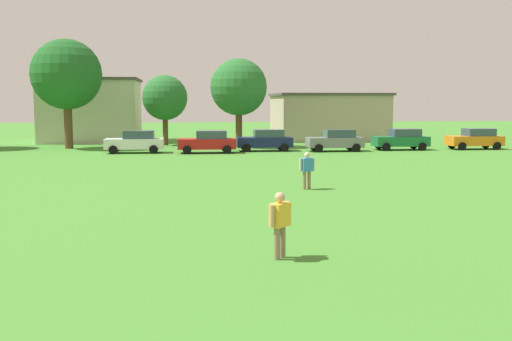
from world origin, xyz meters
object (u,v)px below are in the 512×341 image
at_px(adult_bystander, 280,219).
at_px(tree_right, 165,98).
at_px(parked_car_gray_3, 336,140).
at_px(parked_car_navy_2, 265,140).
at_px(bystander_midfield, 307,167).
at_px(parked_car_green_4, 402,139).
at_px(tree_left, 66,75).
at_px(parked_car_orange_5, 475,139).
at_px(tree_far_right, 239,87).
at_px(parked_car_red_1, 208,142).
at_px(parked_car_white_0, 136,142).

height_order(adult_bystander, tree_right, tree_right).
bearing_deg(parked_car_gray_3, parked_car_navy_2, -8.82).
height_order(adult_bystander, parked_car_navy_2, parked_car_navy_2).
xyz_separation_m(bystander_midfield, parked_car_green_4, (11.83, 20.05, -0.11)).
xyz_separation_m(adult_bystander, tree_left, (-11.82, 35.89, 5.02)).
distance_m(adult_bystander, tree_right, 39.06).
bearing_deg(tree_right, parked_car_orange_5, -16.62).
xyz_separation_m(parked_car_green_4, tree_far_right, (-12.62, 4.43, 4.16)).
relative_size(parked_car_gray_3, tree_left, 0.48).
xyz_separation_m(parked_car_red_1, tree_far_right, (2.83, 5.50, 4.16)).
bearing_deg(tree_right, parked_car_white_0, -104.15).
distance_m(bystander_midfield, parked_car_navy_2, 20.29).
height_order(bystander_midfield, parked_car_white_0, parked_car_white_0).
bearing_deg(parked_car_red_1, parked_car_navy_2, -164.07).
xyz_separation_m(bystander_midfield, parked_car_gray_3, (6.31, 19.42, -0.11)).
distance_m(bystander_midfield, parked_car_white_0, 21.64).
bearing_deg(tree_right, parked_car_green_4, -21.50).
height_order(parked_car_navy_2, tree_far_right, tree_far_right).
relative_size(parked_car_navy_2, tree_far_right, 0.58).
height_order(parked_car_navy_2, parked_car_orange_5, same).
height_order(parked_car_red_1, parked_car_gray_3, same).
xyz_separation_m(parked_car_white_0, parked_car_green_4, (20.84, 0.37, 0.00)).
bearing_deg(tree_left, bystander_midfield, -59.00).
height_order(adult_bystander, parked_car_orange_5, parked_car_orange_5).
height_order(adult_bystander, parked_car_green_4, parked_car_green_4).
xyz_separation_m(adult_bystander, tree_far_right, (2.20, 35.72, 4.04)).
xyz_separation_m(bystander_midfield, parked_car_white_0, (-9.01, 19.68, -0.11)).
distance_m(parked_car_orange_5, tree_left, 33.55).
bearing_deg(parked_car_navy_2, tree_right, -42.28).
bearing_deg(tree_left, tree_far_right, -0.71).
bearing_deg(parked_car_green_4, parked_car_orange_5, 179.55).
bearing_deg(tree_far_right, bystander_midfield, -88.14).
relative_size(bystander_midfield, parked_car_navy_2, 0.38).
bearing_deg(parked_car_navy_2, parked_car_green_4, 178.85).
bearing_deg(parked_car_gray_3, adult_bystander, 73.13).
bearing_deg(parked_car_red_1, tree_right, -68.12).
xyz_separation_m(parked_car_green_4, tree_right, (-18.87, 7.43, 3.30)).
height_order(parked_car_orange_5, tree_left, tree_left).
bearing_deg(tree_far_right, parked_car_orange_5, -13.38).
distance_m(parked_car_gray_3, parked_car_orange_5, 11.72).
bearing_deg(parked_car_orange_5, tree_right, -16.62).
relative_size(bystander_midfield, parked_car_orange_5, 0.38).
distance_m(parked_car_gray_3, tree_far_right, 9.66).
relative_size(bystander_midfield, parked_car_green_4, 0.38).
bearing_deg(parked_car_white_0, tree_right, -104.15).
relative_size(parked_car_green_4, tree_right, 0.70).
bearing_deg(parked_car_white_0, parked_car_green_4, -178.99).
xyz_separation_m(tree_left, tree_far_right, (14.01, -0.17, -0.98)).
relative_size(parked_car_red_1, tree_far_right, 0.58).
bearing_deg(tree_right, parked_car_navy_2, -42.28).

